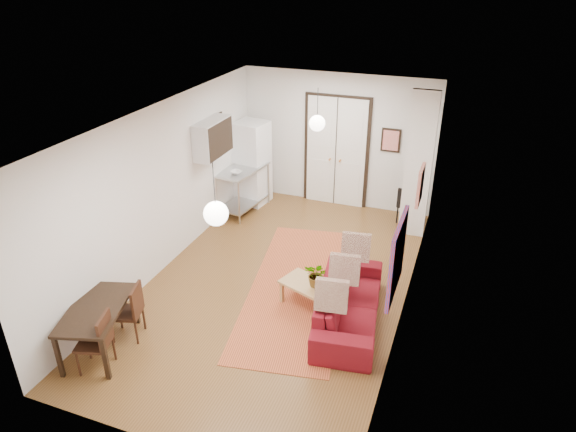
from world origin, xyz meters
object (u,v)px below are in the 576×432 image
(dining_chair_far, at_px, (97,335))
(black_side_chair, at_px, (409,201))
(kitchen_counter, at_px, (243,183))
(dining_table, at_px, (96,312))
(coffee_table, at_px, (310,287))
(fridge, at_px, (252,163))
(sofa, at_px, (349,303))
(dining_chair_near, at_px, (129,305))

(dining_chair_far, xyz_separation_m, black_side_chair, (3.24, 5.78, -0.04))
(kitchen_counter, distance_m, dining_chair_far, 5.05)
(kitchen_counter, height_order, dining_table, kitchen_counter)
(coffee_table, distance_m, kitchen_counter, 3.76)
(kitchen_counter, bearing_deg, dining_table, -82.00)
(dining_table, height_order, dining_chair_far, dining_chair_far)
(coffee_table, distance_m, dining_chair_far, 3.17)
(fridge, height_order, black_side_chair, fridge)
(sofa, bearing_deg, dining_table, 112.17)
(kitchen_counter, relative_size, dining_table, 0.96)
(coffee_table, height_order, fridge, fridge)
(sofa, bearing_deg, coffee_table, 70.12)
(dining_table, bearing_deg, coffee_table, 38.45)
(kitchen_counter, height_order, black_side_chair, kitchen_counter)
(dining_chair_near, bearing_deg, black_side_chair, 130.88)
(dining_chair_near, distance_m, black_side_chair, 6.03)
(sofa, bearing_deg, kitchen_counter, 38.44)
(coffee_table, relative_size, dining_table, 0.74)
(dining_chair_near, distance_m, dining_chair_far, 0.70)
(kitchen_counter, distance_m, black_side_chair, 3.52)
(coffee_table, height_order, dining_chair_far, dining_chair_far)
(kitchen_counter, bearing_deg, fridge, 98.00)
(kitchen_counter, bearing_deg, dining_chair_far, -79.72)
(sofa, relative_size, kitchen_counter, 1.64)
(dining_table, xyz_separation_m, black_side_chair, (3.44, 5.52, -0.16))
(dining_chair_far, relative_size, black_side_chair, 1.09)
(sofa, height_order, dining_chair_far, dining_chair_far)
(dining_chair_far, bearing_deg, black_side_chair, 134.13)
(coffee_table, relative_size, dining_chair_far, 1.21)
(fridge, xyz_separation_m, dining_chair_far, (0.20, -5.55, -0.43))
(sofa, distance_m, fridge, 4.70)
(coffee_table, xyz_separation_m, fridge, (-2.46, 3.33, 0.57))
(coffee_table, xyz_separation_m, dining_chair_near, (-2.26, -1.52, 0.14))
(dining_chair_far, bearing_deg, sofa, 108.84)
(kitchen_counter, xyz_separation_m, fridge, (0.00, 0.50, 0.28))
(dining_chair_near, bearing_deg, dining_table, -41.47)
(coffee_table, xyz_separation_m, dining_table, (-2.46, -1.95, 0.26))
(sofa, height_order, dining_chair_near, dining_chair_near)
(sofa, relative_size, dining_chair_far, 2.57)
(dining_table, relative_size, dining_chair_near, 1.63)
(dining_chair_near, relative_size, dining_chair_far, 1.00)
(sofa, height_order, kitchen_counter, kitchen_counter)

